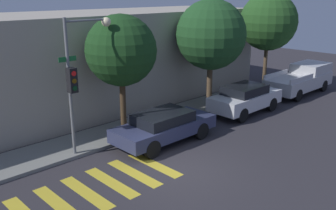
{
  "coord_description": "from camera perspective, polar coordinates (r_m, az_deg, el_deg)",
  "views": [
    {
      "loc": [
        -8.56,
        -8.58,
        6.1
      ],
      "look_at": [
        1.67,
        2.1,
        1.6
      ],
      "focal_mm": 40.0,
      "sensor_mm": 36.0,
      "label": 1
    }
  ],
  "objects": [
    {
      "name": "ground_plane",
      "position": [
        13.57,
        1.05,
        -9.8
      ],
      "size": [
        60.0,
        60.0,
        0.0
      ],
      "primitive_type": "plane",
      "color": "#2D2B30"
    },
    {
      "name": "sidewalk",
      "position": [
        16.59,
        -9.49,
        -4.63
      ],
      "size": [
        26.0,
        2.19,
        0.14
      ],
      "primitive_type": "cube",
      "color": "slate",
      "rests_on": "ground"
    },
    {
      "name": "building_row",
      "position": [
        19.69,
        -17.34,
        5.7
      ],
      "size": [
        26.0,
        6.0,
        5.06
      ],
      "primitive_type": "cube",
      "color": "#A89E8E",
      "rests_on": "ground"
    },
    {
      "name": "crosswalk",
      "position": [
        12.64,
        -10.46,
        -12.23
      ],
      "size": [
        5.26,
        2.6,
        0.0
      ],
      "color": "gold",
      "rests_on": "ground"
    },
    {
      "name": "traffic_light_pole",
      "position": [
        14.09,
        -13.32,
        5.58
      ],
      "size": [
        2.26,
        0.56,
        5.24
      ],
      "color": "slate",
      "rests_on": "ground"
    },
    {
      "name": "sedan_near_corner",
      "position": [
        15.59,
        -0.6,
        -3.19
      ],
      "size": [
        4.56,
        1.84,
        1.35
      ],
      "color": "#2D3351",
      "rests_on": "ground"
    },
    {
      "name": "sedan_middle",
      "position": [
        19.78,
        11.68,
        1.03
      ],
      "size": [
        4.27,
        1.79,
        1.49
      ],
      "color": "silver",
      "rests_on": "ground"
    },
    {
      "name": "pickup_truck",
      "position": [
        24.81,
        19.67,
        3.8
      ],
      "size": [
        5.34,
        1.95,
        1.73
      ],
      "color": "#BCBCC1",
      "rests_on": "ground"
    },
    {
      "name": "tree_near_corner",
      "position": [
        15.93,
        -7.16,
        8.21
      ],
      "size": [
        3.02,
        3.02,
        5.25
      ],
      "color": "#42301E",
      "rests_on": "ground"
    },
    {
      "name": "tree_midblock",
      "position": [
        19.91,
        6.58,
        10.57
      ],
      "size": [
        3.67,
        3.67,
        5.78
      ],
      "color": "brown",
      "rests_on": "ground"
    },
    {
      "name": "tree_far_end",
      "position": [
        24.29,
        15.05,
        12.14
      ],
      "size": [
        3.52,
        3.52,
        6.09
      ],
      "color": "brown",
      "rests_on": "ground"
    }
  ]
}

